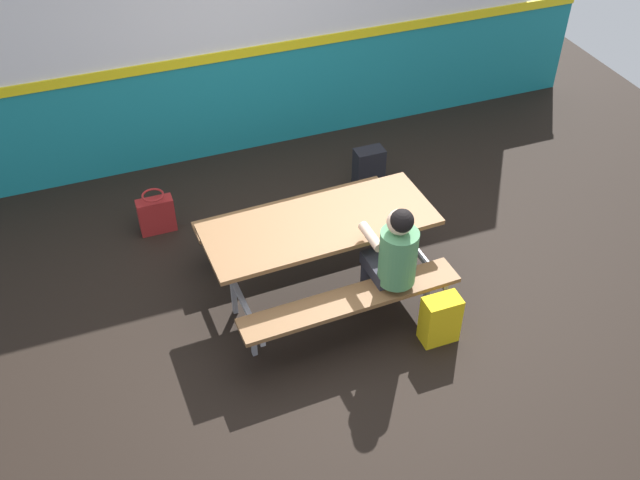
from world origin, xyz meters
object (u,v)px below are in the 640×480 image
satchel_spare (440,319)px  backpack_dark (369,168)px  student_nearer (393,255)px  picnic_table_main (320,238)px  tote_bag_bright (156,214)px

satchel_spare → backpack_dark: bearing=81.7°
student_nearer → backpack_dark: 1.96m
picnic_table_main → satchel_spare: picnic_table_main is taller
student_nearer → satchel_spare: bearing=-50.7°
backpack_dark → student_nearer: bearing=-108.4°
student_nearer → tote_bag_bright: size_ratio=2.81×
student_nearer → backpack_dark: size_ratio=2.74×
backpack_dark → picnic_table_main: bearing=-128.6°
student_nearer → tote_bag_bright: student_nearer is taller
student_nearer → picnic_table_main: bearing=127.0°
picnic_table_main → satchel_spare: (0.69, -0.89, -0.36)m
picnic_table_main → student_nearer: 0.69m
tote_bag_bright → satchel_spare: bearing=-49.4°
picnic_table_main → backpack_dark: 1.65m
picnic_table_main → tote_bag_bright: picnic_table_main is taller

